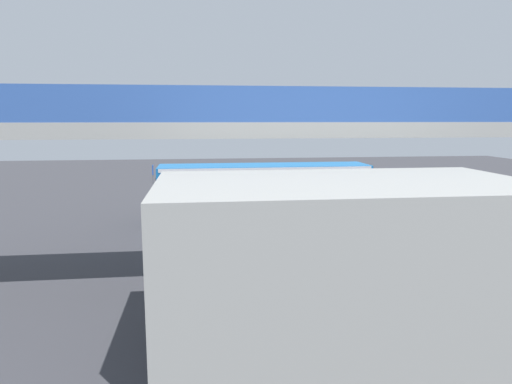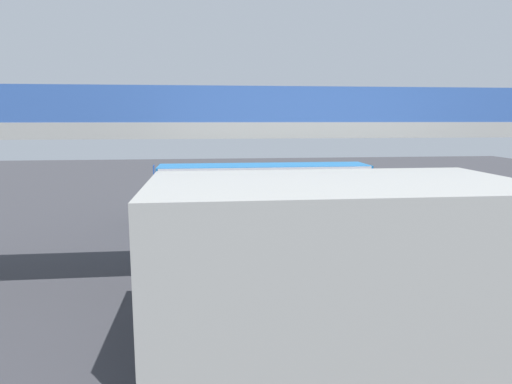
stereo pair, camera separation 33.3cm
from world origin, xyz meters
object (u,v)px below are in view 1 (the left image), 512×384
parked_van (420,216)px  bicycle_blue (473,218)px  traffic_sign (153,180)px  bicycle_red (511,227)px  pedestrian (329,217)px  city_bus (264,188)px  bicycle_green (442,214)px

parked_van → bicycle_blue: bearing=-148.4°
traffic_sign → bicycle_red: bearing=154.1°
pedestrian → traffic_sign: size_ratio=0.64×
pedestrian → traffic_sign: 11.93m
city_bus → traffic_sign: (6.40, -4.11, 0.01)m
parked_van → bicycle_blue: parked_van is taller
parked_van → bicycle_green: (-3.24, -3.80, -0.81)m
bicycle_blue → traffic_sign: 18.64m
city_bus → traffic_sign: 7.61m
bicycle_red → traffic_sign: bearing=-25.9°
bicycle_red → traffic_sign: size_ratio=0.63×
parked_van → pedestrian: bearing=-21.4°
pedestrian → traffic_sign: traffic_sign is taller
bicycle_green → bicycle_red: size_ratio=1.00×
bicycle_blue → pedestrian: 8.42m
city_bus → traffic_sign: size_ratio=4.12×
bicycle_blue → parked_van: bearing=31.6°
bicycle_red → bicycle_green: bearing=-62.5°
city_bus → bicycle_red: (-11.60, 4.64, -1.51)m
bicycle_blue → bicycle_green: bearing=-42.5°
bicycle_green → bicycle_blue: size_ratio=1.00×
city_bus → bicycle_red: size_ratio=6.52×
city_bus → pedestrian: 4.56m
parked_van → bicycle_red: 5.08m
parked_van → bicycle_red: (-4.99, -0.43, -0.81)m
bicycle_blue → city_bus: bearing=-12.0°
bicycle_green → pedestrian: pedestrian is taller
parked_van → traffic_sign: size_ratio=1.71×
bicycle_red → bicycle_blue: size_ratio=1.00×
pedestrian → bicycle_blue: bearing=-171.8°
parked_van → bicycle_blue: (-4.42, -2.72, -0.81)m
city_bus → bicycle_blue: (-11.02, 2.35, -1.51)m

